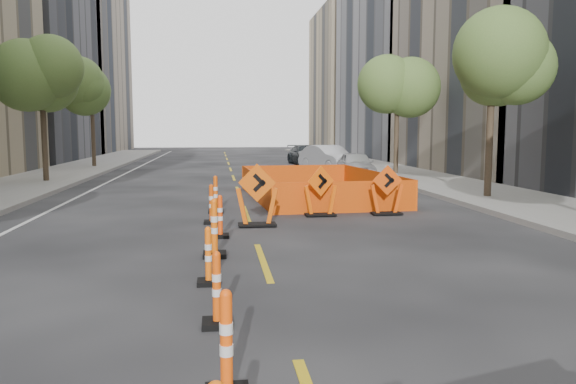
{
  "coord_description": "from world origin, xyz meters",
  "views": [
    {
      "loc": [
        -0.82,
        -6.13,
        2.44
      ],
      "look_at": [
        0.68,
        5.65,
        1.1
      ],
      "focal_mm": 35.0,
      "sensor_mm": 36.0,
      "label": 1
    }
  ],
  "objects": [
    {
      "name": "ground_plane",
      "position": [
        0.0,
        0.0,
        0.0
      ],
      "size": [
        140.0,
        140.0,
        0.0
      ],
      "primitive_type": "plane",
      "color": "black"
    },
    {
      "name": "sidewalk_right",
      "position": [
        9.0,
        12.0,
        0.07
      ],
      "size": [
        4.0,
        90.0,
        0.15
      ],
      "primitive_type": "cube",
      "color": "gray",
      "rests_on": "ground"
    },
    {
      "name": "bld_left_e",
      "position": [
        -17.0,
        55.6,
        10.0
      ],
      "size": [
        12.0,
        20.0,
        20.0
      ],
      "primitive_type": "cube",
      "color": "gray",
      "rests_on": "ground"
    },
    {
      "name": "bld_right_c",
      "position": [
        17.0,
        23.8,
        7.0
      ],
      "size": [
        12.0,
        16.0,
        14.0
      ],
      "primitive_type": "cube",
      "color": "gray",
      "rests_on": "ground"
    },
    {
      "name": "bld_right_d",
      "position": [
        17.0,
        40.2,
        10.0
      ],
      "size": [
        12.0,
        18.0,
        20.0
      ],
      "primitive_type": "cube",
      "color": "gray",
      "rests_on": "ground"
    },
    {
      "name": "bld_right_e",
      "position": [
        17.0,
        58.6,
        8.0
      ],
      "size": [
        12.0,
        14.0,
        16.0
      ],
      "primitive_type": "cube",
      "color": "tan",
      "rests_on": "ground"
    },
    {
      "name": "tree_l_c",
      "position": [
        -8.4,
        20.0,
        4.53
      ],
      "size": [
        2.8,
        2.8,
        5.95
      ],
      "color": "#382B1E",
      "rests_on": "ground"
    },
    {
      "name": "tree_l_d",
      "position": [
        -8.4,
        30.0,
        4.53
      ],
      "size": [
        2.8,
        2.8,
        5.95
      ],
      "color": "#382B1E",
      "rests_on": "ground"
    },
    {
      "name": "tree_r_b",
      "position": [
        8.4,
        12.0,
        4.53
      ],
      "size": [
        2.8,
        2.8,
        5.95
      ],
      "color": "#382B1E",
      "rests_on": "ground"
    },
    {
      "name": "tree_r_c",
      "position": [
        8.4,
        22.0,
        4.53
      ],
      "size": [
        2.8,
        2.8,
        5.95
      ],
      "color": "#382B1E",
      "rests_on": "ground"
    },
    {
      "name": "channelizer_2",
      "position": [
        -0.76,
        -1.26,
        0.51
      ],
      "size": [
        0.4,
        0.4,
        1.02
      ],
      "primitive_type": null,
      "color": "#FF500A",
      "rests_on": "ground"
    },
    {
      "name": "channelizer_3",
      "position": [
        -0.85,
        0.66,
        0.48
      ],
      "size": [
        0.38,
        0.38,
        0.95
      ],
      "primitive_type": null,
      "color": "#EB4C09",
      "rests_on": "ground"
    },
    {
      "name": "channelizer_4",
      "position": [
        -0.97,
        2.58,
        0.46
      ],
      "size": [
        0.36,
        0.36,
        0.92
      ],
      "primitive_type": null,
      "color": "#FF620A",
      "rests_on": "ground"
    },
    {
      "name": "channelizer_5",
      "position": [
        -0.89,
        4.5,
        0.56
      ],
      "size": [
        0.44,
        0.44,
        1.13
      ],
      "primitive_type": null,
      "color": "#F15C0A",
      "rests_on": "ground"
    },
    {
      "name": "channelizer_6",
      "position": [
        -0.76,
        6.41,
        0.48
      ],
      "size": [
        0.38,
        0.38,
        0.97
      ],
      "primitive_type": null,
      "color": "#FF440A",
      "rests_on": "ground"
    },
    {
      "name": "channelizer_7",
      "position": [
        -0.97,
        8.33,
        0.51
      ],
      "size": [
        0.4,
        0.4,
        1.02
      ],
      "primitive_type": null,
      "color": "#D54508",
      "rests_on": "ground"
    },
    {
      "name": "channelizer_8",
      "position": [
        -0.87,
        10.25,
        0.54
      ],
      "size": [
        0.43,
        0.43,
        1.09
      ],
      "primitive_type": null,
      "color": "#E55009",
      "rests_on": "ground"
    },
    {
      "name": "chevron_sign_left",
      "position": [
        0.17,
        7.77,
        0.79
      ],
      "size": [
        1.17,
        0.86,
        1.58
      ],
      "primitive_type": null,
      "rotation": [
        0.0,
        0.0,
        -0.24
      ],
      "color": "#DC5209",
      "rests_on": "ground"
    },
    {
      "name": "chevron_sign_center",
      "position": [
        2.05,
        9.21,
        0.71
      ],
      "size": [
        1.09,
        0.89,
        1.42
      ],
      "primitive_type": null,
      "rotation": [
        0.0,
        0.0,
        0.4
      ],
      "color": "#FB5B0A",
      "rests_on": "ground"
    },
    {
      "name": "chevron_sign_right",
      "position": [
        3.96,
        9.21,
        0.71
      ],
      "size": [
        0.96,
        0.59,
        1.42
      ],
      "primitive_type": null,
      "rotation": [
        0.0,
        0.0,
        -0.02
      ],
      "color": "#DC4309",
      "rests_on": "ground"
    },
    {
      "name": "safety_fence",
      "position": [
        2.66,
        13.41,
        0.46
      ],
      "size": [
        4.84,
        7.7,
        0.93
      ],
      "primitive_type": null,
      "rotation": [
        0.0,
        0.0,
        0.07
      ],
      "color": "#FF630D",
      "rests_on": "ground"
    },
    {
      "name": "parked_car_near",
      "position": [
        6.04,
        21.08,
        0.67
      ],
      "size": [
        1.88,
        4.03,
        1.33
      ],
      "primitive_type": "imported",
      "rotation": [
        0.0,
        0.0,
        -0.08
      ],
      "color": "#B8B8BA",
      "rests_on": "ground"
    },
    {
      "name": "parked_car_mid",
      "position": [
        5.62,
        25.92,
        0.75
      ],
      "size": [
        3.03,
        4.83,
        1.5
      ],
      "primitive_type": "imported",
      "rotation": [
        0.0,
        0.0,
        0.34
      ],
      "color": "#B7B7BD",
      "rests_on": "ground"
    },
    {
      "name": "parked_car_far",
      "position": [
        5.29,
        31.96,
        0.67
      ],
      "size": [
        2.39,
        4.81,
        1.34
      ],
      "primitive_type": "imported",
      "rotation": [
        0.0,
        0.0,
        0.11
      ],
      "color": "black",
      "rests_on": "ground"
    }
  ]
}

